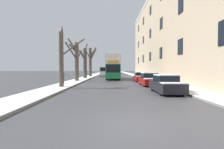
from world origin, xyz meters
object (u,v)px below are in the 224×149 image
at_px(bare_tree_left_0, 63,56).
at_px(pedestrian_left_sidewalk, 63,77).
at_px(bare_tree_left_2, 85,62).
at_px(bare_tree_left_1, 77,60).
at_px(parked_car_1, 150,80).
at_px(bare_tree_left_3, 91,61).
at_px(parked_car_0, 167,84).
at_px(double_decker_bus, 114,66).
at_px(oncoming_van, 105,71).
at_px(parked_car_2, 141,77).

height_order(bare_tree_left_0, pedestrian_left_sidewalk, bare_tree_left_0).
distance_m(bare_tree_left_0, bare_tree_left_2, 16.86).
xyz_separation_m(bare_tree_left_1, parked_car_1, (9.68, -6.13, -2.53)).
height_order(bare_tree_left_3, parked_car_0, bare_tree_left_3).
relative_size(bare_tree_left_1, pedestrian_left_sidewalk, 3.80).
height_order(bare_tree_left_3, double_decker_bus, bare_tree_left_3).
distance_m(bare_tree_left_1, parked_car_1, 11.74).
distance_m(parked_car_1, pedestrian_left_sidewalk, 10.27).
relative_size(double_decker_bus, oncoming_van, 1.98).
bearing_deg(pedestrian_left_sidewalk, parked_car_2, -141.63).
xyz_separation_m(bare_tree_left_3, pedestrian_left_sidewalk, (-0.74, -21.38, -2.90)).
distance_m(parked_car_1, oncoming_van, 27.26).
xyz_separation_m(bare_tree_left_1, oncoming_van, (3.22, 20.34, -1.91)).
bearing_deg(oncoming_van, bare_tree_left_2, -104.78).
distance_m(bare_tree_left_0, parked_car_0, 10.30).
bearing_deg(parked_car_2, parked_car_1, -90.00).
distance_m(bare_tree_left_2, parked_car_0, 22.83).
bearing_deg(oncoming_van, parked_car_2, -72.28).
relative_size(double_decker_bus, parked_car_2, 2.63).
bearing_deg(parked_car_0, double_decker_bus, 102.05).
xyz_separation_m(bare_tree_left_0, parked_car_0, (9.31, -3.65, -2.49)).
relative_size(parked_car_1, oncoming_van, 0.83).
distance_m(bare_tree_left_1, parked_car_0, 15.93).
relative_size(parked_car_2, pedestrian_left_sidewalk, 2.34).
xyz_separation_m(parked_car_0, pedestrian_left_sidewalk, (-10.23, 7.09, 0.26)).
distance_m(parked_car_0, parked_car_1, 6.26).
xyz_separation_m(bare_tree_left_0, bare_tree_left_1, (-0.38, 8.74, 0.05)).
bearing_deg(parked_car_0, pedestrian_left_sidewalk, 145.29).
relative_size(bare_tree_left_0, bare_tree_left_1, 1.03).
relative_size(bare_tree_left_0, parked_car_2, 1.68).
bearing_deg(bare_tree_left_0, bare_tree_left_3, 90.43).
height_order(parked_car_1, parked_car_2, parked_car_1).
relative_size(bare_tree_left_3, double_decker_bus, 0.70).
height_order(double_decker_bus, parked_car_2, double_decker_bus).
relative_size(bare_tree_left_0, parked_car_1, 1.52).
relative_size(bare_tree_left_2, bare_tree_left_3, 0.97).
distance_m(bare_tree_left_2, parked_car_1, 17.43).
height_order(bare_tree_left_0, parked_car_0, bare_tree_left_0).
relative_size(parked_car_0, pedestrian_left_sidewalk, 2.55).
relative_size(parked_car_0, oncoming_van, 0.82).
height_order(bare_tree_left_1, parked_car_1, bare_tree_left_1).
bearing_deg(parked_car_1, double_decker_bus, 107.53).
bearing_deg(bare_tree_left_0, parked_car_1, 15.66).
xyz_separation_m(bare_tree_left_1, parked_car_2, (9.68, 0.11, -2.54)).
height_order(bare_tree_left_2, bare_tree_left_3, bare_tree_left_3).
distance_m(bare_tree_left_1, parked_car_2, 10.01).
xyz_separation_m(bare_tree_left_1, pedestrian_left_sidewalk, (-0.55, -5.31, -2.28)).
bearing_deg(pedestrian_left_sidewalk, bare_tree_left_1, -85.44).
bearing_deg(oncoming_van, parked_car_1, -76.28).
xyz_separation_m(bare_tree_left_0, parked_car_2, (9.31, 8.86, -2.49)).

